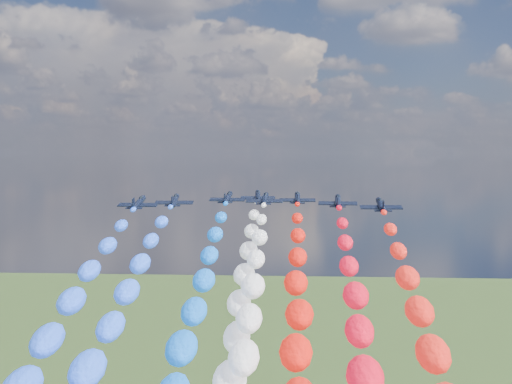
# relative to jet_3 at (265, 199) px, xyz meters

# --- Properties ---
(jet_0) EXTENTS (8.75, 11.84, 4.82)m
(jet_0) POSITION_rel_jet_3_xyz_m (-26.41, -13.21, 0.00)
(jet_0) COLOR black
(jet_1) EXTENTS (9.13, 12.12, 4.82)m
(jet_1) POSITION_rel_jet_3_xyz_m (-19.95, -6.22, 0.00)
(jet_1) COLOR black
(jet_2) EXTENTS (9.15, 12.12, 4.82)m
(jet_2) POSITION_rel_jet_3_xyz_m (-9.07, 3.97, 0.00)
(jet_2) COLOR black
(jet_3) EXTENTS (8.90, 11.95, 4.82)m
(jet_3) POSITION_rel_jet_3_xyz_m (0.00, 0.00, 0.00)
(jet_3) COLOR black
(jet_4) EXTENTS (9.21, 12.17, 4.82)m
(jet_4) POSITION_rel_jet_3_xyz_m (-2.23, 10.32, 0.00)
(jet_4) COLOR black
(trail_4) EXTENTS (6.36, 128.60, 49.68)m
(trail_4) POSITION_rel_jet_3_xyz_m (-2.23, -55.51, -22.66)
(trail_4) COLOR silver
(jet_5) EXTENTS (8.50, 11.66, 4.82)m
(jet_5) POSITION_rel_jet_3_xyz_m (7.54, 3.03, 0.00)
(jet_5) COLOR black
(jet_6) EXTENTS (9.23, 12.19, 4.82)m
(jet_6) POSITION_rel_jet_3_xyz_m (16.44, -6.30, 0.00)
(jet_6) COLOR black
(jet_7) EXTENTS (8.53, 11.68, 4.82)m
(jet_7) POSITION_rel_jet_3_xyz_m (24.59, -16.27, 0.00)
(jet_7) COLOR black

